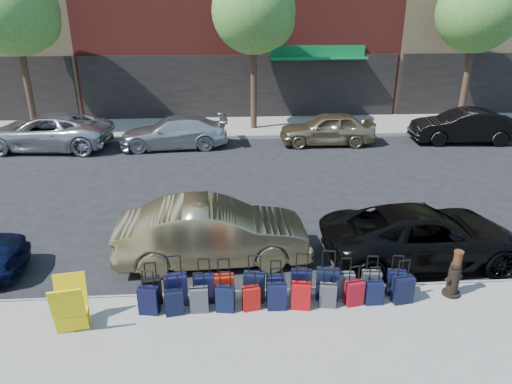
{
  "coord_description": "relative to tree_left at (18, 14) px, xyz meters",
  "views": [
    {
      "loc": [
        -0.94,
        -12.6,
        5.72
      ],
      "look_at": [
        -0.16,
        -1.5,
        1.18
      ],
      "focal_mm": 32.0,
      "sensor_mm": 36.0,
      "label": 1
    }
  ],
  "objects": [
    {
      "name": "ground",
      "position": [
        9.86,
        -9.5,
        -5.41
      ],
      "size": [
        120.0,
        120.0,
        0.0
      ],
      "primitive_type": "plane",
      "color": "black",
      "rests_on": "ground"
    },
    {
      "name": "sidewalk_near",
      "position": [
        9.86,
        -16.0,
        -5.34
      ],
      "size": [
        60.0,
        4.0,
        0.15
      ],
      "primitive_type": "cube",
      "color": "gray",
      "rests_on": "ground"
    },
    {
      "name": "sidewalk_far",
      "position": [
        9.86,
        0.5,
        -5.34
      ],
      "size": [
        60.0,
        4.0,
        0.15
      ],
      "primitive_type": "cube",
      "color": "gray",
      "rests_on": "ground"
    },
    {
      "name": "curb_near",
      "position": [
        9.86,
        -13.98,
        -5.34
      ],
      "size": [
        60.0,
        0.08,
        0.15
      ],
      "primitive_type": "cube",
      "color": "gray",
      "rests_on": "ground"
    },
    {
      "name": "curb_far",
      "position": [
        9.86,
        -1.52,
        -5.34
      ],
      "size": [
        60.0,
        0.08,
        0.15
      ],
      "primitive_type": "cube",
      "color": "gray",
      "rests_on": "ground"
    },
    {
      "name": "tree_left",
      "position": [
        0.0,
        0.0,
        0.0
      ],
      "size": [
        3.8,
        3.8,
        7.27
      ],
      "color": "black",
      "rests_on": "sidewalk_far"
    },
    {
      "name": "tree_center",
      "position": [
        10.5,
        0.0,
        0.0
      ],
      "size": [
        3.8,
        3.8,
        7.27
      ],
      "color": "black",
      "rests_on": "sidewalk_far"
    },
    {
      "name": "tree_right",
      "position": [
        21.0,
        0.0,
        0.0
      ],
      "size": [
        3.8,
        3.8,
        7.27
      ],
      "color": "black",
      "rests_on": "sidewalk_far"
    },
    {
      "name": "suitcase_front_0",
      "position": [
        7.38,
        -14.26,
        -4.98
      ],
      "size": [
        0.41,
        0.27,
        0.91
      ],
      "rotation": [
        0.0,
        0.0,
        0.19
      ],
      "color": "black",
      "rests_on": "sidewalk_near"
    },
    {
      "name": "suitcase_front_1",
      "position": [
        7.86,
        -14.34,
        -4.92
      ],
      "size": [
        0.47,
        0.3,
        1.08
      ],
      "rotation": [
        0.0,
        0.0,
        0.12
      ],
      "color": "black",
      "rests_on": "sidewalk_near"
    },
    {
      "name": "suitcase_front_2",
      "position": [
        8.43,
        -14.28,
        -4.96
      ],
      "size": [
        0.41,
        0.23,
        0.97
      ],
      "rotation": [
        0.0,
        0.0,
        0.04
      ],
      "color": "black",
      "rests_on": "sidewalk_near"
    },
    {
      "name": "suitcase_front_3",
      "position": [
        8.82,
        -14.3,
        -4.96
      ],
      "size": [
        0.41,
        0.24,
        0.96
      ],
      "rotation": [
        0.0,
        0.0,
        0.06
      ],
      "color": "#961609",
      "rests_on": "sidewalk_near"
    },
    {
      "name": "suitcase_front_4",
      "position": [
        9.42,
        -14.32,
        -4.94
      ],
      "size": [
        0.46,
        0.31,
        1.01
      ],
      "rotation": [
        0.0,
        0.0,
        -0.2
      ],
      "color": "black",
      "rests_on": "sidewalk_near"
    },
    {
      "name": "suitcase_front_5",
      "position": [
        9.86,
        -14.3,
        -4.99
      ],
      "size": [
        0.37,
        0.22,
        0.88
      ],
      "rotation": [
        0.0,
        0.0,
        -0.05
      ],
      "color": "black",
      "rests_on": "sidewalk_near"
    },
    {
      "name": "suitcase_front_6",
      "position": [
        10.39,
        -14.27,
        -4.95
      ],
      "size": [
        0.44,
        0.27,
        0.99
      ],
      "rotation": [
        0.0,
        0.0,
        -0.12
      ],
      "color": "black",
      "rests_on": "sidewalk_near"
    },
    {
      "name": "suitcase_front_7",
      "position": [
        10.92,
        -14.34,
        -4.93
      ],
      "size": [
        0.47,
        0.31,
        1.07
      ],
      "rotation": [
        0.0,
        0.0,
        -0.15
      ],
      "color": "black",
      "rests_on": "sidewalk_near"
    },
    {
      "name": "suitcase_front_8",
      "position": [
        11.29,
        -14.3,
        -4.99
      ],
      "size": [
        0.37,
        0.21,
        0.87
      ],
      "rotation": [
        0.0,
        0.0,
        -0.04
      ],
      "color": "#424247",
      "rests_on": "sidewalk_near"
    },
    {
      "name": "suitcase_front_9",
      "position": [
        11.84,
        -14.31,
        -4.98
      ],
      "size": [
        0.39,
        0.24,
        0.9
      ],
      "rotation": [
        0.0,
        0.0,
        -0.1
      ],
      "color": "#3A3A3F",
      "rests_on": "sidewalk_near"
    },
    {
      "name": "suitcase_front_10",
      "position": [
        12.36,
        -14.3,
        -4.98
      ],
      "size": [
        0.4,
        0.27,
        0.89
      ],
      "rotation": [
        0.0,
        0.0,
        -0.19
      ],
      "color": "black",
      "rests_on": "sidewalk_near"
    },
    {
      "name": "suitcase_back_0",
      "position": [
        7.35,
        -14.58,
        -4.98
      ],
      "size": [
        0.41,
        0.28,
        0.91
      ],
      "rotation": [
        0.0,
        0.0,
        -0.17
      ],
      "color": "black",
      "rests_on": "sidewalk_near"
    },
    {
      "name": "suitcase_back_1",
      "position": [
        7.85,
        -14.65,
        -5.0
      ],
      "size": [
        0.38,
        0.26,
        0.84
      ],
      "rotation": [
        0.0,
        0.0,
        0.16
      ],
      "color": "black",
      "rests_on": "sidewalk_near"
    },
    {
      "name": "suitcase_back_2",
      "position": [
        8.33,
        -14.59,
        -5.0
      ],
      "size": [
        0.36,
        0.21,
        0.84
      ],
      "rotation": [
        0.0,
        0.0,
        0.03
      ],
      "color": "#3E3E43",
      "rests_on": "sidewalk_near"
    },
    {
      "name": "suitcase_back_3",
      "position": [
        8.84,
        -14.61,
        -5.0
      ],
      "size": [
        0.38,
        0.26,
        0.85
      ],
      "rotation": [
        0.0,
        0.0,
        -0.15
      ],
      "color": "black",
      "rests_on": "sidewalk_near"
    },
    {
      "name": "suitcase_back_4",
      "position": [
        9.34,
        -14.6,
        -5.01
      ],
      "size": [
        0.37,
        0.25,
        0.81
      ],
      "rotation": [
        0.0,
        0.0,
        0.17
      ],
      "color": "#A80E0A",
      "rests_on": "sidewalk_near"
    },
    {
      "name": "suitcase_back_5",
      "position": [
        9.85,
        -14.62,
        -4.98
      ],
      "size": [
        0.38,
        0.22,
        0.89
      ],
      "rotation": [
        0.0,
        0.0,
        -0.02
      ],
      "color": "black",
      "rests_on": "sidewalk_near"
    },
    {
      "name": "suitcase_back_6",
      "position": [
        10.33,
        -14.63,
        -4.98
      ],
      "size": [
        0.41,
        0.28,
        0.9
      ],
      "rotation": [
        0.0,
        0.0,
        -0.16
      ],
      "color": "#A70A0E",
      "rests_on": "sidewalk_near"
    },
    {
      "name": "suitcase_back_7",
      "position": [
        10.87,
        -14.61,
        -5.01
      ],
      "size": [
        0.37,
        0.25,
        0.8
      ],
      "rotation": [
        0.0,
        0.0,
        -0.19
      ],
      "color": "#38393D",
      "rests_on": "sidewalk_near"
    },
    {
      "name": "suitcase_back_8",
      "position": [
        11.41,
        -14.59,
        -5.0
      ],
      "size": [
        0.39,
        0.27,
        0.85
      ],
      "rotation": [
        0.0,
        0.0,
        0.19
      ],
      "color": "maroon",
      "rests_on": "sidewalk_near"
    },
    {
      "name": "suitcase_back_9",
      "position": [
        11.81,
        -14.59,
        -5.01
      ],
      "size": [
        0.34,
        0.2,
        0.81
      ],
      "rotation": [
        0.0,
        0.0,
        -0.0
      ],
      "color": "black",
      "rests_on": "sidewalk_near"
    },
    {
      "name": "suitcase_back_10",
      "position": [
        12.4,
        -14.58,
        -4.97
      ],
      "size": [
        0.42,
        0.28,
        0.94
      ],
      "rotation": [
        0.0,
        0.0,
        0.14
      ],
      "color": "black",
      "rests_on": "sidewalk_near"
    },
    {
      "name": "fire_hydrant",
      "position": [
        13.53,
        -14.41,
        -4.89
      ],
      "size": [
        0.41,
        0.36,
        0.8
      ],
      "rotation": [
        0.0,
        0.0,
        0.4
      ],
      "color": "black",
      "rests_on": "sidewalk_near"
    },
    {
      "name": "bollard",
      "position": [
        13.53,
        -14.42,
        -4.73
      ],
      "size": [
        0.19,
        0.19,
        1.03
      ],
      "color": "#38190C",
      "rests_on": "sidewalk_near"
    },
    {
      "name": "display_rack",
      "position": [
        6.02,
        -14.97,
        -4.76
      ],
      "size": [
        0.66,
        0.71,
        1.02
      ],
      "rotation": [
        0.0,
        0.0,
        0.16
      ],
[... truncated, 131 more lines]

